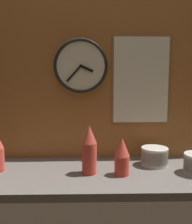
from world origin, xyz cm
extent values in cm
cube|color=slate|center=(0.00, 0.00, -2.00)|extent=(160.00, 56.00, 4.00)
cube|color=#A3602D|center=(0.00, 26.50, 52.50)|extent=(160.00, 3.00, 105.00)
cone|color=#DB4C3D|center=(-8.99, -3.49, 5.00)|extent=(8.23, 8.23, 10.01)
cone|color=#DB4C3D|center=(-8.99, -3.49, 6.30)|extent=(8.23, 8.23, 10.01)
cone|color=#DB4C3D|center=(-8.99, -3.49, 7.59)|extent=(8.23, 8.23, 10.01)
cone|color=#DB4C3D|center=(-8.99, -3.49, 8.88)|extent=(8.23, 8.23, 10.01)
cone|color=#DB4C3D|center=(-8.99, -3.49, 10.18)|extent=(8.23, 8.23, 10.01)
cone|color=#DB4C3D|center=(-8.99, -3.49, 11.47)|extent=(8.23, 8.23, 10.01)
cone|color=#DB4C3D|center=(-8.99, -3.49, 12.76)|extent=(8.23, 8.23, 10.01)
cone|color=#DB4C3D|center=(-8.99, -3.49, 14.06)|extent=(8.23, 8.23, 10.01)
cone|color=#DB4C3D|center=(-8.99, -3.49, 15.35)|extent=(8.23, 8.23, 10.01)
cone|color=#DB4C3D|center=(-8.99, -3.49, 16.64)|extent=(8.23, 8.23, 10.01)
cone|color=#DB4C3D|center=(-8.99, -3.49, 17.94)|extent=(8.23, 8.23, 10.01)
cone|color=#DB4C3D|center=(-8.99, -3.49, 19.23)|extent=(8.23, 8.23, 10.01)
cone|color=#DB4C3D|center=(-8.99, -3.49, 20.52)|extent=(8.23, 8.23, 10.01)
cone|color=#DB4C3D|center=(-8.99, -3.49, 21.82)|extent=(8.23, 8.23, 10.01)
cone|color=#DB4C3D|center=(8.54, -5.91, 5.00)|extent=(8.23, 8.23, 10.01)
cone|color=#DB4C3D|center=(8.54, -5.91, 6.30)|extent=(8.23, 8.23, 10.01)
cone|color=#DB4C3D|center=(8.54, -5.91, 7.59)|extent=(8.23, 8.23, 10.01)
cone|color=#DB4C3D|center=(8.54, -5.91, 8.88)|extent=(8.23, 8.23, 10.01)
cone|color=#DB4C3D|center=(8.54, -5.91, 10.18)|extent=(8.23, 8.23, 10.01)
cone|color=#DB4C3D|center=(8.54, -5.91, 11.47)|extent=(8.23, 8.23, 10.01)
cone|color=#DB4C3D|center=(8.54, -5.91, 12.76)|extent=(8.23, 8.23, 10.01)
cone|color=#DB4C3D|center=(8.54, -5.91, 14.06)|extent=(8.23, 8.23, 10.01)
cone|color=#DB4C3D|center=(8.54, -5.91, 15.35)|extent=(8.23, 8.23, 10.01)
cylinder|color=beige|center=(30.22, 9.10, 2.04)|extent=(15.79, 15.79, 4.07)
cylinder|color=beige|center=(30.22, 9.10, 3.73)|extent=(15.79, 15.79, 4.07)
cylinder|color=beige|center=(30.22, 9.10, 5.42)|extent=(15.79, 15.79, 4.07)
cylinder|color=beige|center=(30.22, 9.10, 7.11)|extent=(15.79, 15.79, 4.07)
cylinder|color=beige|center=(30.22, 9.10, 8.80)|extent=(15.79, 15.79, 4.07)
torus|color=white|center=(30.22, 9.10, 10.23)|extent=(15.99, 15.99, 1.47)
cylinder|color=beige|center=(-14.38, 23.90, 60.13)|extent=(33.63, 1.80, 33.63)
torus|color=black|center=(-14.38, 23.09, 60.13)|extent=(34.27, 1.98, 34.27)
cube|color=black|center=(-10.54, 22.60, 58.40)|extent=(8.29, 0.60, 4.83)
cube|color=black|center=(-18.79, 22.60, 55.28)|extent=(9.62, 0.60, 10.41)
cylinder|color=black|center=(-14.38, 22.60, 60.13)|extent=(1.68, 0.60, 1.68)
cube|color=olive|center=(24.20, 24.62, 51.19)|extent=(37.69, 0.60, 56.70)
cube|color=#EFEACC|center=(24.20, 24.20, 51.19)|extent=(35.29, 1.20, 54.30)
camera|label=1|loc=(-8.23, -128.55, 48.75)|focal=38.00mm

